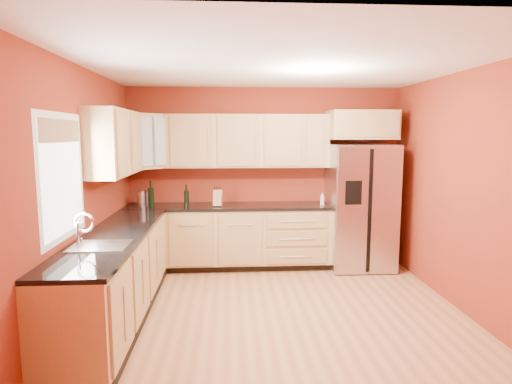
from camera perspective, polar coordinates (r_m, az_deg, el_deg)
floor at (r=4.76m, az=3.13°, el=-16.10°), size 4.00×4.00×0.00m
ceiling at (r=4.41m, az=3.39°, el=16.56°), size 4.00×4.00×0.00m
wall_back at (r=6.38m, az=1.13°, el=2.12°), size 4.00×0.04×2.60m
wall_front at (r=2.46m, az=8.81°, el=-6.98°), size 4.00×0.04×2.60m
wall_left at (r=4.61m, az=-22.25°, el=-0.60°), size 0.04×4.00×2.60m
wall_right at (r=5.04m, az=26.45°, el=-0.17°), size 0.04×4.00×2.60m
base_cabinets_back at (r=6.20m, az=-3.76°, el=-6.12°), size 2.90×0.60×0.88m
base_cabinets_left at (r=4.72m, az=-18.19°, el=-10.97°), size 0.60×2.80×0.88m
countertop_back at (r=6.10m, az=-3.80°, el=-1.94°), size 2.90×0.62×0.04m
countertop_left at (r=4.59m, az=-18.31°, el=-5.52°), size 0.62×2.80×0.04m
upper_cabinets_back at (r=6.17m, az=-1.06°, el=6.82°), size 2.30×0.33×0.75m
upper_cabinets_left at (r=5.22m, az=-18.28°, el=6.27°), size 0.33×1.35×0.75m
corner_upper_cabinet at (r=6.10m, az=-14.52°, el=6.56°), size 0.67×0.67×0.75m
over_fridge_cabinet at (r=6.31m, az=13.84°, el=8.66°), size 0.92×0.60×0.40m
refrigerator at (r=6.32m, az=13.70°, el=-1.90°), size 0.90×0.75×1.78m
window at (r=4.11m, az=-24.37°, el=1.85°), size 0.03×0.90×1.00m
sink_faucet at (r=4.09m, az=-20.19°, el=-4.78°), size 0.50×0.42×0.30m
canister_left at (r=6.19m, az=-14.85°, el=-0.82°), size 0.18×0.18×0.22m
canister_right at (r=6.20m, az=-14.13°, el=-0.86°), size 0.13×0.13×0.20m
wine_bottle_a at (r=6.09m, az=-13.84°, el=-0.23°), size 0.09×0.09×0.37m
wine_bottle_b at (r=6.07m, az=-9.25°, el=-0.43°), size 0.09×0.09×0.30m
knife_block at (r=6.01m, az=-5.12°, el=-0.81°), size 0.13×0.12×0.23m
soap_dispenser at (r=6.17m, az=8.82°, el=-0.91°), size 0.07×0.07×0.17m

